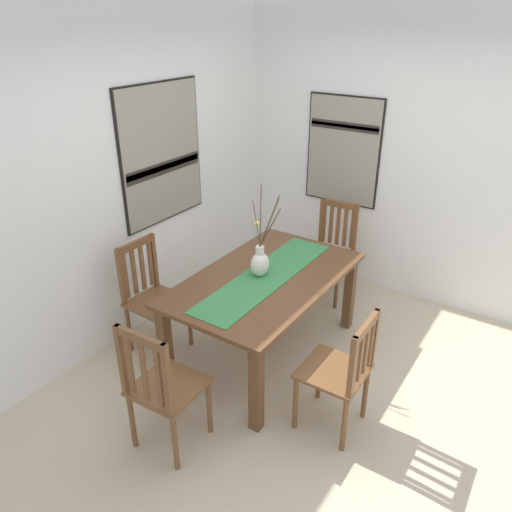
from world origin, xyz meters
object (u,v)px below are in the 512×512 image
chair_3 (331,248)px  painting_on_back_wall (162,154)px  chair_2 (162,387)px  painting_on_side_wall (343,151)px  dining_table (266,288)px  chair_0 (341,371)px  centerpiece_vase (260,261)px  chair_1 (151,295)px

chair_3 → painting_on_back_wall: bearing=131.2°
chair_2 → painting_on_side_wall: (2.82, 0.14, 0.88)m
chair_3 → painting_on_side_wall: bearing=18.8°
chair_3 → painting_on_back_wall: 1.87m
dining_table → chair_0: size_ratio=1.81×
chair_3 → centerpiece_vase: bearing=177.7°
dining_table → chair_2: 1.21m
chair_0 → painting_on_side_wall: painting_on_side_wall is taller
centerpiece_vase → chair_3: (1.21, -0.05, -0.36)m
centerpiece_vase → chair_2: centerpiece_vase is taller
dining_table → painting_on_back_wall: (0.16, 1.19, 0.87)m
painting_on_back_wall → chair_2: bearing=-138.9°
chair_1 → chair_2: 1.14m
centerpiece_vase → chair_1: size_ratio=0.73×
centerpiece_vase → painting_on_side_wall: size_ratio=0.66×
chair_2 → chair_3: bearing=0.1°
painting_on_back_wall → painting_on_side_wall: 1.80m
dining_table → painting_on_back_wall: 1.49m
chair_0 → chair_1: size_ratio=0.95×
dining_table → painting_on_side_wall: (1.62, 0.14, 0.74)m
chair_0 → chair_1: (-0.03, 1.71, 0.01)m
dining_table → painting_on_side_wall: bearing=5.0°
painting_on_side_wall → chair_0: bearing=-153.6°
chair_3 → dining_table: bearing=-180.0°
chair_0 → painting_on_side_wall: bearing=26.4°
dining_table → painting_on_back_wall: painting_on_back_wall is taller
centerpiece_vase → painting_on_back_wall: size_ratio=0.59×
centerpiece_vase → chair_0: (-0.41, -0.92, -0.38)m
chair_1 → painting_on_side_wall: (2.06, -0.70, 0.88)m
chair_2 → painting_on_side_wall: painting_on_side_wall is taller
chair_0 → chair_3: (1.62, 0.87, 0.02)m
chair_1 → chair_3: 1.85m
chair_2 → chair_1: bearing=48.0°
chair_0 → chair_2: (-0.79, 0.87, 0.01)m
chair_1 → chair_0: bearing=-89.0°
dining_table → chair_1: chair_1 is taller
chair_3 → painting_on_back_wall: size_ratio=0.80×
centerpiece_vase → painting_on_back_wall: (0.17, 1.14, 0.64)m
dining_table → painting_on_side_wall: 1.79m
chair_2 → painting_on_back_wall: size_ratio=0.82×
painting_on_back_wall → chair_3: bearing=-48.8°
chair_2 → chair_3: 2.41m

